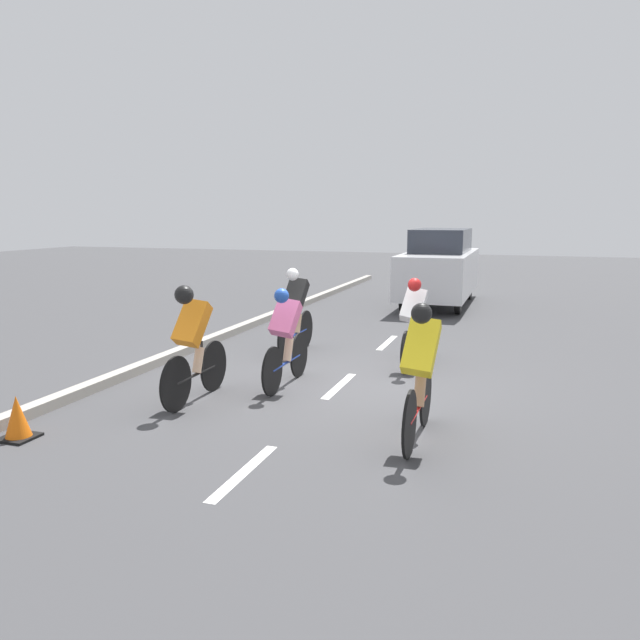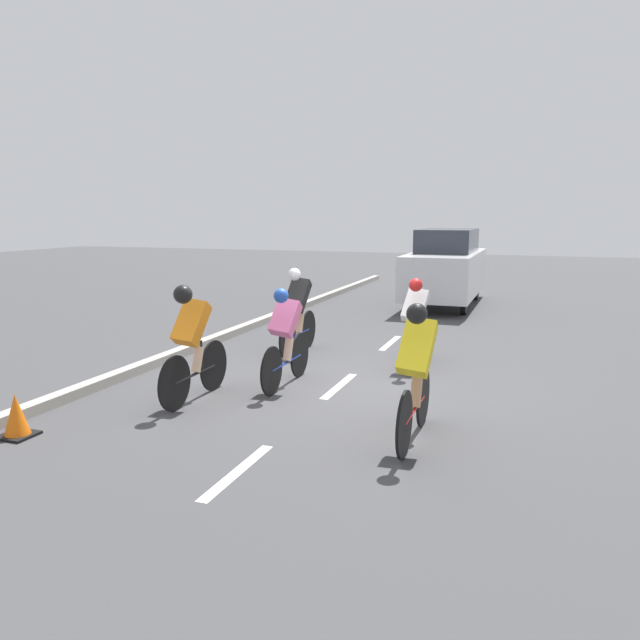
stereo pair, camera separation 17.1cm
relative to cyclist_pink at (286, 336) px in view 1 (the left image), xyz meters
The scene contains 12 objects.
ground_plane 1.20m from the cyclist_pink, 139.11° to the right, with size 60.00×60.00×0.00m, color #424244.
lane_stripe_near 3.08m from the cyclist_pink, 103.73° to the left, with size 0.12×1.40×0.01m, color white.
lane_stripe_mid 1.07m from the cyclist_pink, 157.44° to the right, with size 0.12×1.40×0.01m, color white.
lane_stripe_far 3.64m from the cyclist_pink, 101.48° to the right, with size 0.12×1.40×0.01m, color white.
curb 2.60m from the cyclist_pink, ahead, with size 0.20×29.12×0.14m, color #A8A399.
cyclist_pink is the anchor object (origin of this frame).
cyclist_yellow 2.68m from the cyclist_pink, 143.80° to the left, with size 0.38×1.75×1.57m.
cyclist_orange 1.38m from the cyclist_pink, 50.90° to the left, with size 0.38×1.70×1.58m.
cyclist_black 2.11m from the cyclist_pink, 73.14° to the right, with size 0.38×1.70×1.55m.
cyclist_white 2.29m from the cyclist_pink, 130.84° to the right, with size 0.41×1.66×1.48m.
support_car 8.95m from the cyclist_pink, 96.05° to the right, with size 1.70×4.54×2.04m.
traffic_cone 3.56m from the cyclist_pink, 54.60° to the left, with size 0.36×0.36×0.49m.
Camera 1 is at (-2.49, 8.66, 2.46)m, focal length 35.00 mm.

